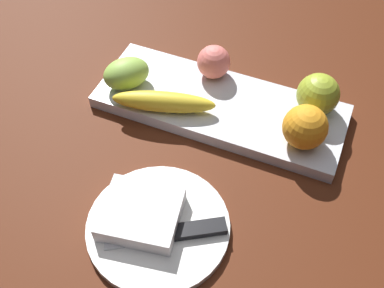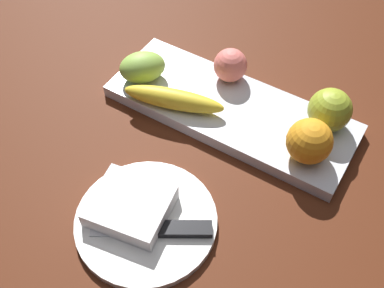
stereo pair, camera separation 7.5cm
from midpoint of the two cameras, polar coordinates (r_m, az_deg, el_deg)
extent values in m
plane|color=#4A1F0D|center=(0.86, 5.85, 3.54)|extent=(2.40, 2.40, 0.00)
cube|color=silver|center=(0.86, 7.17, 3.96)|extent=(0.45, 0.17, 0.02)
sphere|color=#95A92C|center=(0.83, 18.85, 3.78)|extent=(0.07, 0.07, 0.07)
ellipsoid|color=yellow|center=(0.83, 0.33, 5.32)|extent=(0.19, 0.09, 0.04)
sphere|color=orange|center=(0.77, 16.74, 0.15)|extent=(0.07, 0.07, 0.07)
sphere|color=#EB7269|center=(0.88, 7.12, 9.32)|extent=(0.06, 0.06, 0.06)
ellipsoid|color=#92C04B|center=(0.87, -3.59, 9.14)|extent=(0.10, 0.10, 0.05)
cylinder|color=white|center=(0.72, -2.60, -9.52)|extent=(0.22, 0.22, 0.01)
cube|color=white|center=(0.71, -4.49, -7.69)|extent=(0.13, 0.12, 0.03)
cube|color=silver|center=(0.71, -3.15, -10.62)|extent=(0.14, 0.10, 0.00)
cube|color=black|center=(0.70, 1.82, -10.47)|extent=(0.09, 0.07, 0.01)
camera|label=1|loc=(0.04, -87.13, 3.57)|focal=44.06mm
camera|label=2|loc=(0.04, 92.87, -3.57)|focal=44.06mm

